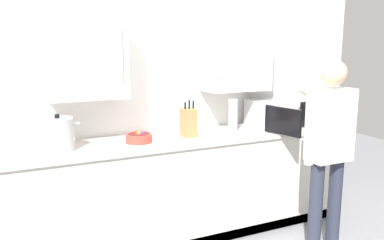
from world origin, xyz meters
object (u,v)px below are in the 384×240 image
(stock_pot, at_px, (58,134))
(fruit_bowl, at_px, (139,137))
(knife_block, at_px, (188,122))
(person_figure, at_px, (328,142))
(thermos_flask, at_px, (233,115))
(microwave_oven, at_px, (276,113))

(stock_pot, relative_size, fruit_bowl, 1.50)
(knife_block, distance_m, person_figure, 1.17)
(thermos_flask, bearing_deg, person_figure, -61.96)
(fruit_bowl, bearing_deg, stock_pot, -179.71)
(stock_pot, xyz_separation_m, knife_block, (1.09, 0.03, -0.00))
(microwave_oven, bearing_deg, fruit_bowl, -177.33)
(stock_pot, xyz_separation_m, person_figure, (1.96, -0.75, -0.09))
(microwave_oven, relative_size, thermos_flask, 2.54)
(fruit_bowl, relative_size, person_figure, 0.14)
(stock_pot, distance_m, person_figure, 2.10)
(microwave_oven, height_order, stock_pot, stock_pot)
(microwave_oven, height_order, person_figure, person_figure)
(knife_block, bearing_deg, thermos_flask, -0.27)
(microwave_oven, height_order, fruit_bowl, microwave_oven)
(knife_block, bearing_deg, person_figure, -42.01)
(fruit_bowl, bearing_deg, person_figure, -29.48)
(stock_pot, height_order, thermos_flask, thermos_flask)
(microwave_oven, bearing_deg, thermos_flask, -175.80)
(fruit_bowl, bearing_deg, microwave_oven, 2.67)
(microwave_oven, relative_size, stock_pot, 2.35)
(stock_pot, height_order, fruit_bowl, stock_pot)
(thermos_flask, relative_size, person_figure, 0.19)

